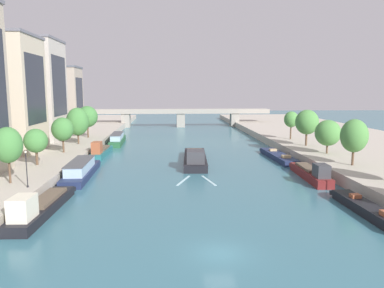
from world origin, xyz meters
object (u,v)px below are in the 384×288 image
at_px(barge_midriver, 195,158).
at_px(tree_left_by_lamp, 87,117).
at_px(moored_boat_left_far, 81,170).
at_px(moored_boat_left_downstream, 101,151).
at_px(moored_boat_right_near, 367,209).
at_px(tree_right_nearest, 354,136).
at_px(moored_boat_left_second, 40,206).
at_px(bridge_far, 181,116).
at_px(tree_right_third, 291,119).
at_px(lamppost_left_bank, 27,167).
at_px(tree_left_end_of_row, 78,122).
at_px(tree_left_far, 36,141).
at_px(tree_right_by_lamp, 307,122).
at_px(moored_boat_right_far, 278,156).
at_px(tree_left_third, 63,129).
at_px(moored_boat_right_midway, 311,173).
at_px(tree_right_end_of_row, 328,133).
at_px(moored_boat_left_near, 117,139).

height_order(barge_midriver, tree_left_by_lamp, tree_left_by_lamp).
height_order(moored_boat_left_far, moored_boat_left_downstream, moored_boat_left_downstream).
xyz_separation_m(moored_boat_right_near, tree_right_nearest, (6.83, 16.68, 5.58)).
bearing_deg(moored_boat_left_second, tree_left_by_lamp, 96.67).
distance_m(moored_boat_left_second, bridge_far, 92.61).
relative_size(tree_right_nearest, tree_right_third, 1.09).
relative_size(moored_boat_left_second, lamppost_left_bank, 3.50).
xyz_separation_m(moored_boat_left_second, tree_right_third, (41.14, 44.32, 5.30)).
bearing_deg(tree_left_by_lamp, tree_left_end_of_row, -88.68).
xyz_separation_m(moored_boat_left_far, tree_left_far, (-6.70, 0.97, 4.30)).
bearing_deg(tree_right_by_lamp, moored_boat_right_far, -145.08).
distance_m(moored_boat_right_far, tree_right_by_lamp, 10.63).
xyz_separation_m(moored_boat_left_far, bridge_far, (17.19, 73.86, 2.93)).
relative_size(tree_left_third, tree_right_third, 0.99).
height_order(barge_midriver, moored_boat_right_midway, barge_midriver).
xyz_separation_m(moored_boat_right_midway, tree_left_third, (-39.68, 15.66, 4.99)).
bearing_deg(tree_right_third, lamppost_left_bank, -138.26).
relative_size(tree_right_nearest, tree_right_end_of_row, 1.16).
bearing_deg(barge_midriver, moored_boat_left_far, -152.96).
bearing_deg(tree_left_by_lamp, moored_boat_right_far, -27.58).
height_order(tree_left_end_of_row, tree_right_third, tree_left_end_of_row).
bearing_deg(tree_right_by_lamp, moored_boat_left_downstream, -179.57).
xyz_separation_m(barge_midriver, tree_right_end_of_row, (23.43, -0.96, 4.41)).
bearing_deg(bridge_far, lamppost_left_bank, -103.35).
height_order(moored_boat_left_near, bridge_far, bridge_far).
height_order(moored_boat_right_midway, moored_boat_right_far, moored_boat_right_midway).
relative_size(moored_boat_left_near, tree_left_far, 2.93).
bearing_deg(tree_right_end_of_row, moored_boat_right_midway, -122.21).
relative_size(moored_boat_right_far, tree_right_nearest, 2.30).
xyz_separation_m(tree_left_far, tree_right_end_of_row, (47.87, 7.13, 0.02)).
xyz_separation_m(tree_left_third, tree_right_third, (46.84, 15.22, 0.31)).
height_order(moored_boat_left_second, tree_left_by_lamp, tree_left_by_lamp).
bearing_deg(moored_boat_right_far, tree_left_far, -164.21).
xyz_separation_m(tree_left_end_of_row, tree_right_third, (46.77, 4.50, -0.13)).
xyz_separation_m(moored_boat_right_far, tree_left_third, (-39.54, -0.33, 5.38)).
bearing_deg(moored_boat_right_near, tree_left_end_of_row, 133.61).
bearing_deg(tree_left_by_lamp, barge_midriver, -45.31).
distance_m(moored_boat_left_far, moored_boat_right_midway, 33.99).
bearing_deg(barge_midriver, tree_right_nearest, -26.11).
height_order(moored_boat_left_near, tree_right_by_lamp, tree_right_by_lamp).
distance_m(tree_left_far, tree_left_by_lamp, 32.18).
bearing_deg(moored_boat_left_second, tree_left_third, 101.08).
bearing_deg(tree_left_by_lamp, lamppost_left_bank, -86.42).
bearing_deg(tree_right_end_of_row, moored_boat_right_far, 150.32).
relative_size(tree_left_by_lamp, tree_right_by_lamp, 1.02).
xyz_separation_m(barge_midriver, moored_boat_left_near, (-17.10, 25.26, 0.12)).
xyz_separation_m(moored_boat_right_far, tree_right_by_lamp, (7.24, 5.05, 5.93)).
bearing_deg(moored_boat_right_far, lamppost_left_bank, -146.37).
distance_m(moored_boat_left_far, tree_right_third, 49.47).
bearing_deg(tree_left_by_lamp, tree_right_nearest, -37.07).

